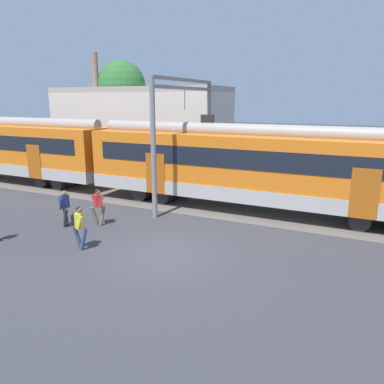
{
  "coord_description": "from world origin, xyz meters",
  "views": [
    {
      "loc": [
        6.41,
        -11.03,
        5.47
      ],
      "look_at": [
        -0.4,
        3.05,
        1.6
      ],
      "focal_mm": 35.0,
      "sensor_mm": 36.0,
      "label": 1
    }
  ],
  "objects_px": {
    "pedestrian_red": "(98,204)",
    "pedestrian_navy": "(64,205)",
    "commuter_train": "(8,147)",
    "pedestrian_yellow": "(79,224)"
  },
  "relations": [
    {
      "from": "pedestrian_navy",
      "to": "pedestrian_red",
      "type": "relative_size",
      "value": 1.0
    },
    {
      "from": "pedestrian_red",
      "to": "pedestrian_navy",
      "type": "bearing_deg",
      "value": -147.89
    },
    {
      "from": "pedestrian_yellow",
      "to": "pedestrian_navy",
      "type": "bearing_deg",
      "value": 144.19
    },
    {
      "from": "commuter_train",
      "to": "pedestrian_navy",
      "type": "xyz_separation_m",
      "value": [
        10.93,
        -6.03,
        -1.26
      ]
    },
    {
      "from": "pedestrian_navy",
      "to": "pedestrian_red",
      "type": "xyz_separation_m",
      "value": [
        1.22,
        0.77,
        -0.03
      ]
    },
    {
      "from": "commuter_train",
      "to": "pedestrian_yellow",
      "type": "bearing_deg",
      "value": -30.21
    },
    {
      "from": "pedestrian_red",
      "to": "pedestrian_yellow",
      "type": "bearing_deg",
      "value": -64.77
    },
    {
      "from": "commuter_train",
      "to": "pedestrian_navy",
      "type": "relative_size",
      "value": 33.99
    },
    {
      "from": "pedestrian_red",
      "to": "pedestrian_yellow",
      "type": "distance_m",
      "value": 2.76
    },
    {
      "from": "pedestrian_red",
      "to": "commuter_train",
      "type": "bearing_deg",
      "value": 156.59
    }
  ]
}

